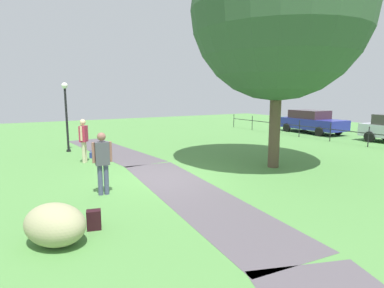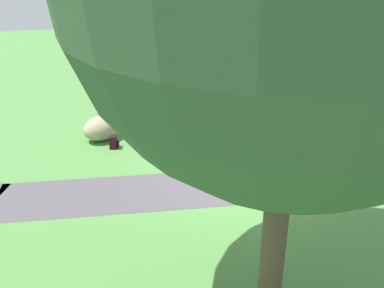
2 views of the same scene
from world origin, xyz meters
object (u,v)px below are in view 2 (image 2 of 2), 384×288
man_near_boulder (187,121)px  frisbee_on_grass (184,117)px  handbag_on_grass (361,144)px  woman_with_handbag (332,114)px  backpack_by_boulder (114,142)px  lawn_boulder (101,128)px

man_near_boulder → frisbee_on_grass: man_near_boulder is taller
handbag_on_grass → man_near_boulder: bearing=-10.3°
man_near_boulder → frisbee_on_grass: size_ratio=6.19×
woman_with_handbag → backpack_by_boulder: size_ratio=4.30×
woman_with_handbag → backpack_by_boulder: 6.65m
backpack_by_boulder → frisbee_on_grass: bearing=-142.1°
handbag_on_grass → backpack_by_boulder: 7.49m
lawn_boulder → frisbee_on_grass: (-2.93, -1.28, -0.37)m
backpack_by_boulder → woman_with_handbag: bearing=169.4°
lawn_boulder → man_near_boulder: man_near_boulder is taller
woman_with_handbag → man_near_boulder: size_ratio=1.01×
handbag_on_grass → frisbee_on_grass: (4.68, -3.75, -0.13)m
woman_with_handbag → handbag_on_grass: bearing=148.3°
backpack_by_boulder → frisbee_on_grass: 3.32m
lawn_boulder → woman_with_handbag: size_ratio=0.88×
woman_with_handbag → man_near_boulder: (4.38, -0.44, -0.01)m
handbag_on_grass → frisbee_on_grass: handbag_on_grass is taller
lawn_boulder → handbag_on_grass: 8.00m
man_near_boulder → backpack_by_boulder: bearing=-20.1°
woman_with_handbag → frisbee_on_grass: (3.87, -3.25, -0.99)m
woman_with_handbag → frisbee_on_grass: size_ratio=6.26×
lawn_boulder → backpack_by_boulder: 0.84m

